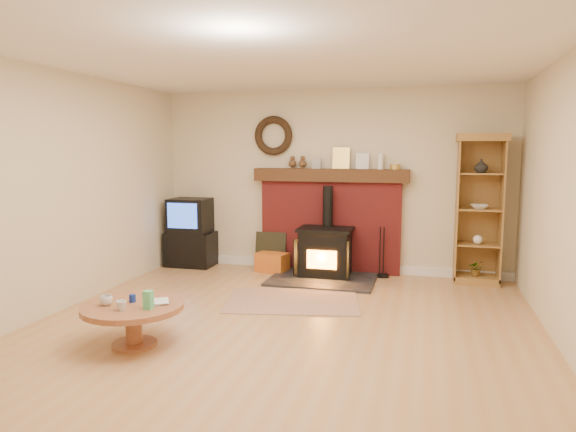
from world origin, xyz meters
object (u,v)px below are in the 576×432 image
(curio_cabinet, at_px, (479,209))
(coffee_table, at_px, (133,312))
(wood_stove, at_px, (325,254))
(tv_unit, at_px, (191,234))

(curio_cabinet, bearing_deg, coffee_table, -134.88)
(coffee_table, bearing_deg, wood_stove, 67.84)
(tv_unit, bearing_deg, wood_stove, -5.38)
(tv_unit, height_order, curio_cabinet, curio_cabinet)
(wood_stove, bearing_deg, tv_unit, 174.62)
(wood_stove, relative_size, tv_unit, 1.37)
(wood_stove, height_order, curio_cabinet, curio_cabinet)
(wood_stove, bearing_deg, curio_cabinet, 8.18)
(tv_unit, xyz_separation_m, coffee_table, (0.93, -3.08, -0.18))
(wood_stove, relative_size, coffee_table, 1.55)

